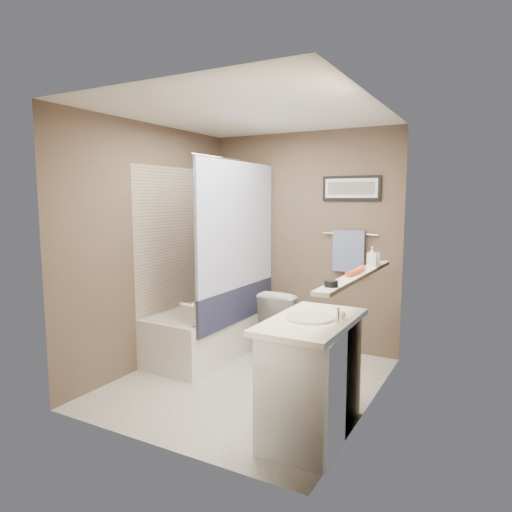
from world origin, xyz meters
The scene contains 33 objects.
ground centered at (0.00, 0.00, 0.00)m, with size 2.50×2.50×0.00m, color beige.
ceiling centered at (0.00, 0.00, 2.38)m, with size 2.20×2.50×0.04m, color white.
wall_back centered at (0.00, 1.23, 1.20)m, with size 2.20×0.04×2.40m, color brown.
wall_front centered at (0.00, -1.23, 1.20)m, with size 2.20×0.04×2.40m, color brown.
wall_left centered at (-1.08, 0.00, 1.20)m, with size 0.04×2.50×2.40m, color brown.
wall_right centered at (1.08, 0.00, 1.20)m, with size 0.04×2.50×2.40m, color brown.
tile_surround centered at (-1.09, 0.50, 1.00)m, with size 0.02×1.55×2.00m, color #BEA990.
curtain_rod centered at (-0.40, 0.50, 2.05)m, with size 0.02×0.02×1.55m, color silver.
curtain_upper centered at (-0.40, 0.50, 1.40)m, with size 0.03×1.45×1.28m, color white.
curtain_lower centered at (-0.40, 0.50, 0.58)m, with size 0.03×1.45×0.36m, color #252846.
mirror centered at (1.09, -0.15, 1.62)m, with size 0.02×1.60×1.00m, color silver.
shelf centered at (1.04, -0.15, 1.10)m, with size 0.12×1.60×0.03m, color silver.
towel_bar centered at (0.55, 1.22, 1.30)m, with size 0.02×0.02×0.60m, color silver.
towel centered at (0.55, 1.20, 1.12)m, with size 0.34×0.05×0.44m, color #97ABDB.
art_frame centered at (0.55, 1.23, 1.78)m, with size 0.62×0.03×0.26m, color black.
art_mat centered at (0.55, 1.22, 1.78)m, with size 0.56×0.00×0.20m, color white.
art_image centered at (0.55, 1.22, 1.78)m, with size 0.50×0.00×0.13m, color #595959.
door centered at (0.55, -1.24, 1.00)m, with size 0.80×0.02×2.00m, color silver.
door_handle centered at (0.22, -1.19, 1.00)m, with size 0.02×0.02×0.10m, color silver.
bathtub centered at (-0.75, 0.47, 0.25)m, with size 0.70×1.50×0.50m, color white.
tub_rim centered at (-0.75, 0.47, 0.50)m, with size 0.56×1.36×0.02m, color white.
toilet centered at (0.01, 0.87, 0.36)m, with size 0.40×0.70×0.72m, color silver.
vanity centered at (0.85, -0.58, 0.40)m, with size 0.50×0.90×0.80m, color white.
countertop centered at (0.84, -0.58, 0.82)m, with size 0.54×0.96×0.04m, color white.
sink_basin centered at (0.83, -0.58, 0.85)m, with size 0.34×0.34×0.01m, color silver.
faucet_spout centered at (1.03, -0.58, 0.89)m, with size 0.02×0.02×0.10m, color silver.
faucet_knob centered at (1.03, -0.48, 0.87)m, with size 0.05×0.05×0.05m, color white.
candle_bowl_near centered at (1.04, -0.75, 1.14)m, with size 0.09×0.09×0.04m, color black.
hair_brush_front centered at (1.04, -0.26, 1.14)m, with size 0.04×0.04×0.22m, color #D8451E.
hair_brush_back centered at (1.04, -0.10, 1.14)m, with size 0.04×0.04×0.22m, color #E85420.
pink_comb centered at (1.04, 0.01, 1.12)m, with size 0.03×0.16×0.01m, color pink.
glass_jar centered at (1.04, 0.37, 1.17)m, with size 0.08×0.08×0.10m, color white.
soap_bottle centered at (1.04, 0.26, 1.20)m, with size 0.07×0.08×0.16m, color #999999.
Camera 1 is at (1.98, -3.49, 1.67)m, focal length 32.00 mm.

